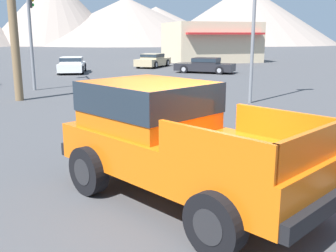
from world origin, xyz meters
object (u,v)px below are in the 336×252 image
object	(u,v)px
parked_car_white	(72,65)
orange_pickup_truck	(171,134)
parked_car_dark	(205,65)
parked_car_tan	(153,60)
traffic_light_main	(30,14)

from	to	relation	value
parked_car_white	orange_pickup_truck	bearing A→B (deg)	-80.35
parked_car_white	parked_car_dark	bearing A→B (deg)	-7.64
orange_pickup_truck	parked_car_dark	bearing A→B (deg)	38.56
parked_car_tan	traffic_light_main	distance (m)	15.13
parked_car_white	traffic_light_main	size ratio (longest dim) A/B	0.78
orange_pickup_truck	parked_car_dark	world-z (taller)	orange_pickup_truck
parked_car_white	parked_car_dark	xyz separation A→B (m)	(9.67, -3.02, -0.03)
parked_car_tan	traffic_light_main	xyz separation A→B (m)	(-9.91, -10.94, 3.34)
parked_car_white	traffic_light_main	xyz separation A→B (m)	(-2.58, -7.48, 3.34)
parked_car_white	parked_car_dark	world-z (taller)	parked_car_white
orange_pickup_truck	parked_car_tan	size ratio (longest dim) A/B	1.17
traffic_light_main	orange_pickup_truck	bearing A→B (deg)	-171.50
parked_car_dark	traffic_light_main	size ratio (longest dim) A/B	0.81
parked_car_dark	traffic_light_main	bearing A→B (deg)	149.14
parked_car_tan	parked_car_dark	distance (m)	6.89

